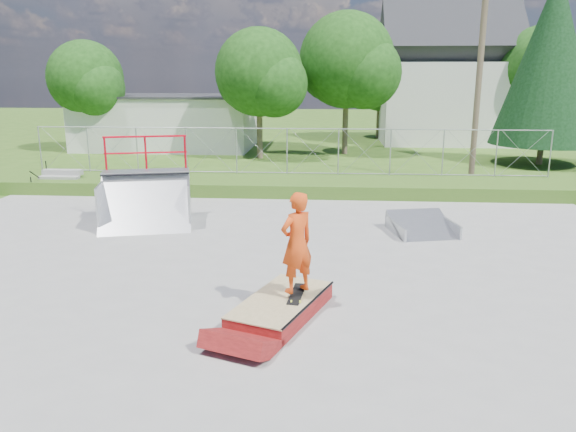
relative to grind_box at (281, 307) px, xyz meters
name	(u,v)px	position (x,y,z in m)	size (l,w,h in m)	color
ground	(251,281)	(-0.81, 1.75, -0.18)	(120.00, 120.00, 0.00)	#335B1A
concrete_pad	(251,280)	(-0.81, 1.75, -0.16)	(20.00, 16.00, 0.04)	gray
grass_berm	(285,185)	(-0.81, 11.25, 0.07)	(24.00, 3.00, 0.50)	#335B1A
grind_box	(281,307)	(0.00, 0.00, 0.00)	(1.90, 2.62, 0.35)	maroon
quarter_pipe	(145,184)	(-4.45, 5.95, 1.09)	(2.54, 2.15, 2.54)	#A7A9AF
flat_bank_ramp	(422,226)	(3.45, 5.72, 0.07)	(1.61, 1.72, 0.49)	#A7A9AF
skateboard	(297,295)	(0.28, 0.10, 0.22)	(0.22, 0.80, 0.02)	black
skater	(297,247)	(0.28, 0.10, 1.15)	(0.68, 0.45, 1.86)	#EB4714
concrete_stairs	(58,182)	(-9.31, 10.45, 0.22)	(1.50, 1.60, 0.80)	gray
chain_link_fence	(287,151)	(-0.81, 12.25, 1.22)	(20.00, 0.06, 1.80)	#999CA1
utility_building_flat	(168,122)	(-8.81, 23.75, 1.32)	(10.00, 6.00, 3.00)	beige
gable_house	(446,82)	(8.19, 27.75, 3.66)	(8.40, 6.08, 8.94)	beige
utility_pole	(479,83)	(6.69, 13.75, 3.82)	(0.24, 0.24, 8.00)	brown
tree_left_near	(263,76)	(-2.56, 19.58, 4.06)	(4.76, 4.48, 6.65)	brown
tree_center	(352,64)	(1.97, 21.56, 4.67)	(5.44, 5.12, 7.60)	brown
tree_left_far	(89,81)	(-12.58, 21.59, 3.76)	(4.42, 4.16, 6.18)	brown
tree_right_far	(545,70)	(13.45, 25.57, 4.37)	(5.10, 4.80, 7.12)	brown
tree_back_mid	(383,84)	(4.40, 29.61, 3.46)	(4.08, 3.84, 5.70)	brown
conifer_tree	(551,58)	(11.19, 18.75, 4.87)	(5.04, 5.04, 9.10)	brown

